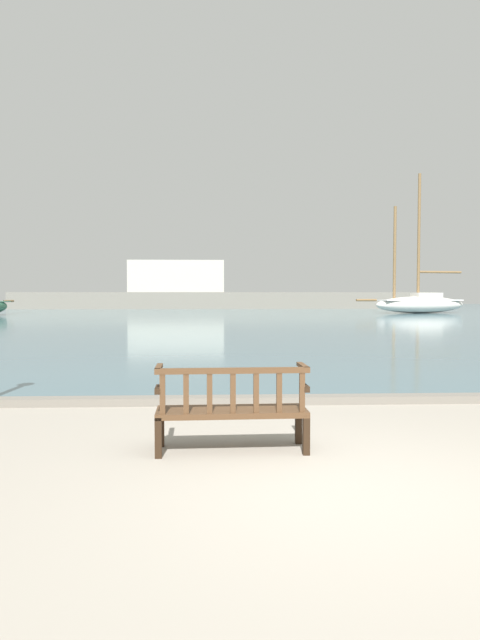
{
  "coord_description": "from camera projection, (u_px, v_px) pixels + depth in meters",
  "views": [
    {
      "loc": [
        -1.16,
        -4.75,
        1.68
      ],
      "look_at": [
        -0.49,
        10.0,
        1.0
      ],
      "focal_mm": 32.0,
      "sensor_mm": 36.0,
      "label": 1
    }
  ],
  "objects": [
    {
      "name": "ground_plane",
      "position": [
        350.0,
        490.0,
        4.87
      ],
      "size": [
        160.0,
        160.0,
        0.0
      ],
      "primitive_type": "plane",
      "color": "gray"
    },
    {
      "name": "harbor_water",
      "position": [
        228.0,
        313.0,
        48.77
      ],
      "size": [
        100.0,
        80.0,
        0.08
      ],
      "primitive_type": "cube",
      "color": "#476670",
      "rests_on": "ground"
    },
    {
      "name": "quay_edge_kerb",
      "position": [
        290.0,
        400.0,
        8.71
      ],
      "size": [
        40.0,
        0.3,
        0.12
      ],
      "primitive_type": "cube",
      "color": "slate",
      "rests_on": "ground"
    },
    {
      "name": "park_bench",
      "position": [
        232.0,
        408.0,
        6.05
      ],
      "size": [
        1.62,
        0.57,
        0.92
      ],
      "color": "black",
      "rests_on": "ground"
    },
    {
      "name": "sailboat_distant_harbor",
      "position": [
        420.0,
        302.0,
        47.22
      ],
      "size": [
        9.88,
        4.07,
        11.46
      ],
      "color": "silver",
      "rests_on": "harbor_water"
    },
    {
      "name": "far_breakwater",
      "position": [
        213.0,
        295.0,
        60.81
      ],
      "size": [
        45.24,
        2.4,
        5.23
      ],
      "color": "slate",
      "rests_on": "ground"
    }
  ]
}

